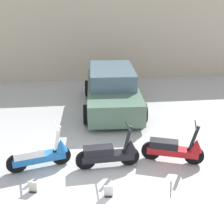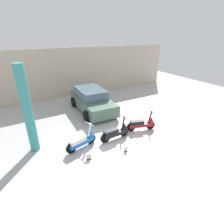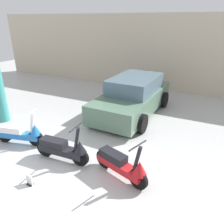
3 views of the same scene
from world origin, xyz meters
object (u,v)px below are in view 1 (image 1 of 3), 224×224
object	(u,v)px
scooter_front_left	(42,154)
car_rear_left	(112,89)
scooter_front_right	(111,153)
scooter_front_center	(175,148)
placard_near_left_scooter	(33,187)
placard_near_right_scooter	(108,192)

from	to	relation	value
scooter_front_left	car_rear_left	size ratio (longest dim) A/B	0.35
scooter_front_right	scooter_front_left	bearing A→B (deg)	171.99
scooter_front_left	car_rear_left	world-z (taller)	car_rear_left
scooter_front_left	scooter_front_right	world-z (taller)	scooter_front_right
scooter_front_center	car_rear_left	size ratio (longest dim) A/B	0.35
car_rear_left	placard_near_left_scooter	world-z (taller)	car_rear_left
scooter_front_right	car_rear_left	bearing A→B (deg)	80.22
scooter_front_right	placard_near_left_scooter	world-z (taller)	scooter_front_right
scooter_front_left	placard_near_left_scooter	world-z (taller)	scooter_front_left
car_rear_left	placard_near_right_scooter	world-z (taller)	car_rear_left
scooter_front_center	placard_near_right_scooter	distance (m)	2.16
scooter_front_left	placard_near_right_scooter	size ratio (longest dim) A/B	5.90
scooter_front_left	scooter_front_center	bearing A→B (deg)	-15.48
scooter_front_right	placard_near_right_scooter	xyz separation A→B (m)	(-0.16, -1.09, -0.28)
car_rear_left	scooter_front_left	bearing A→B (deg)	-27.67
scooter_front_right	scooter_front_center	world-z (taller)	scooter_front_right
scooter_front_left	car_rear_left	xyz separation A→B (m)	(2.14, 3.72, 0.31)
placard_near_right_scooter	scooter_front_right	bearing A→B (deg)	81.77
scooter_front_right	scooter_front_center	distance (m)	1.66
scooter_front_left	placard_near_left_scooter	xyz separation A→B (m)	(-0.11, -0.92, -0.27)
scooter_front_center	placard_near_right_scooter	world-z (taller)	scooter_front_center
scooter_front_center	placard_near_right_scooter	bearing A→B (deg)	-129.76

